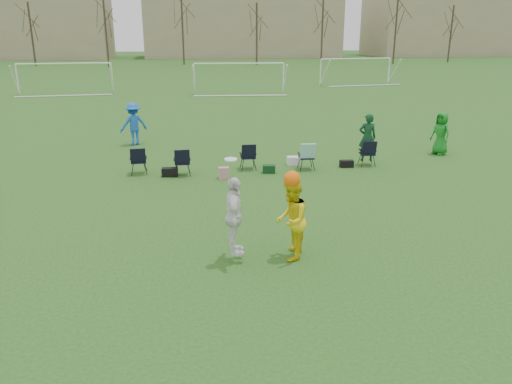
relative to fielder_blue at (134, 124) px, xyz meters
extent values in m
plane|color=#254C17|center=(2.93, -13.17, -0.93)|extent=(260.00, 260.00, 0.00)
imported|color=blue|center=(0.00, 0.00, 0.00)|extent=(1.38, 1.10, 1.87)
imported|color=#15791E|center=(12.55, -3.74, -0.07)|extent=(0.84, 1.00, 1.73)
imported|color=white|center=(3.12, -12.53, 0.11)|extent=(0.48, 1.04, 1.73)
imported|color=yellow|center=(4.37, -12.56, -0.03)|extent=(0.93, 1.05, 1.80)
sphere|color=orange|center=(4.37, -12.56, 0.90)|extent=(0.36, 0.36, 0.36)
cylinder|color=white|center=(3.07, -12.59, 1.38)|extent=(0.27, 0.27, 0.04)
imported|color=#103B20|center=(8.97, -4.90, 0.11)|extent=(0.71, 0.53, 1.78)
cube|color=black|center=(1.62, -5.45, -0.78)|extent=(0.57, 0.34, 0.30)
cube|color=#CD8493|center=(3.45, -6.04, -0.73)|extent=(0.36, 0.24, 0.40)
cube|color=#0E3616|center=(5.12, -5.53, -0.79)|extent=(0.49, 0.35, 0.28)
cube|color=white|center=(6.20, -4.55, -0.77)|extent=(0.42, 0.30, 0.32)
cylinder|color=silver|center=(6.37, -4.65, -0.78)|extent=(0.26, 0.26, 0.30)
cube|color=black|center=(8.12, -5.18, -0.80)|extent=(0.52, 0.30, 0.26)
cube|color=black|center=(0.53, -4.94, -0.45)|extent=(0.64, 0.64, 0.96)
cube|color=black|center=(2.06, -5.36, -0.45)|extent=(0.61, 0.61, 0.96)
cube|color=black|center=(4.45, -4.88, -0.45)|extent=(0.60, 0.60, 0.96)
cube|color=black|center=(6.56, -5.24, -0.45)|extent=(0.63, 0.63, 0.96)
cube|color=black|center=(8.97, -5.00, -0.45)|extent=(0.65, 0.65, 0.96)
cylinder|color=white|center=(-10.71, 20.52, 0.27)|extent=(0.12, 0.12, 2.40)
cylinder|color=white|center=(-3.43, 21.15, 0.27)|extent=(0.12, 0.12, 2.40)
cylinder|color=white|center=(-7.07, 20.83, 1.47)|extent=(7.28, 0.76, 0.12)
cylinder|color=white|center=(3.29, 19.09, 0.27)|extent=(0.12, 0.12, 2.40)
cylinder|color=white|center=(10.57, 18.58, 0.27)|extent=(0.12, 0.12, 2.40)
cylinder|color=white|center=(6.93, 18.83, 1.47)|extent=(7.29, 0.63, 0.12)
cylinder|color=white|center=(15.31, 24.33, 0.27)|extent=(0.12, 0.12, 2.40)
cylinder|color=white|center=(22.54, 25.34, 0.27)|extent=(0.12, 0.12, 2.40)
cylinder|color=white|center=(18.93, 24.83, 1.47)|extent=(7.25, 1.13, 0.12)
cylinder|color=#382B21|center=(-19.07, 58.33, 3.57)|extent=(0.28, 0.28, 9.00)
cylinder|color=#382B21|center=(-8.07, 55.33, 4.17)|extent=(0.28, 0.28, 10.20)
cylinder|color=#382B21|center=(2.93, 58.33, 4.77)|extent=(0.28, 0.28, 11.40)
cylinder|color=#382B21|center=(13.93, 55.33, 3.57)|extent=(0.28, 0.28, 9.00)
cylinder|color=#382B21|center=(24.93, 58.33, 4.17)|extent=(0.28, 0.28, 10.20)
cylinder|color=#382B21|center=(35.93, 55.33, 4.77)|extent=(0.28, 0.28, 11.40)
cylinder|color=#382B21|center=(46.93, 58.33, 3.57)|extent=(0.28, 0.28, 9.00)
cube|color=tan|center=(14.93, 82.83, 4.57)|extent=(38.00, 16.00, 11.00)
cube|color=tan|center=(57.93, 82.83, 5.57)|extent=(30.00, 16.00, 13.00)
camera|label=1|loc=(2.10, -22.48, 3.86)|focal=35.00mm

